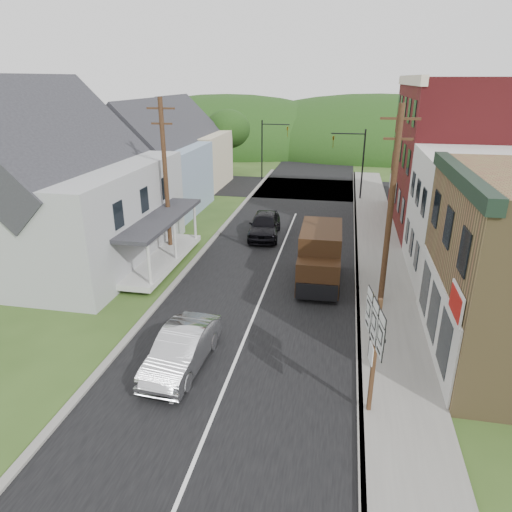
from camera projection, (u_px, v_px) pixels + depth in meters
The scene contains 24 objects.
ground at pixel (248, 330), 19.26m from camera, with size 120.00×120.00×0.00m, color #2D4719.
road at pixel (282, 249), 28.40m from camera, with size 9.00×90.00×0.02m, color black.
cross_road at pixel (306, 188), 43.94m from camera, with size 60.00×9.00×0.02m, color black.
sidewalk_right at pixel (381, 267), 25.49m from camera, with size 2.80×55.00×0.15m, color slate.
curb_right at pixel (356, 265), 25.73m from camera, with size 0.20×55.00×0.15m, color slate.
curb_left at pixel (200, 254), 27.38m from camera, with size 0.30×55.00×0.12m, color slate.
storefront_white at pixel (498, 220), 22.91m from camera, with size 8.00×7.00×6.50m, color silver.
storefront_red at pixel (462, 156), 30.96m from camera, with size 8.00×12.00×10.00m, color maroon.
house_gray at pixel (59, 188), 25.34m from camera, with size 10.20×12.24×8.35m.
house_blue at pixel (155, 164), 35.42m from camera, with size 7.14×8.16×7.28m.
house_cream at pixel (187, 148), 43.73m from camera, with size 7.14×8.16×7.28m.
utility_pole_right at pixel (391, 208), 19.76m from camera, with size 1.60×0.26×9.00m.
utility_pole_left at pixel (166, 177), 26.04m from camera, with size 1.60×0.26×9.00m.
traffic_signal_right at pixel (355, 156), 38.60m from camera, with size 2.87×0.20×6.00m.
traffic_signal_left at pixel (269, 143), 46.54m from camera, with size 2.87×0.20×6.00m.
tree_left_b at pixel (43, 156), 31.48m from camera, with size 4.80×4.80×6.94m.
tree_left_c at pixel (78, 128), 38.77m from camera, with size 5.80×5.80×8.41m.
tree_left_d at pixel (228, 129), 48.34m from camera, with size 4.80×4.80×6.94m.
forested_ridge at pixel (323, 148), 69.53m from camera, with size 90.00×30.00×16.00m, color #183610.
silver_sedan at pixel (182, 349), 16.54m from camera, with size 1.57×4.50×1.48m, color #B7B8BC.
dark_sedan at pixel (265, 225), 30.32m from camera, with size 1.93×4.81×1.64m, color black.
delivery_van at pixel (320, 257), 23.23m from camera, with size 2.19×5.12×2.84m.
route_sign_cluster at pixel (374, 340), 13.52m from camera, with size 0.46×2.20×3.89m.
warning_sign at pixel (372, 316), 16.57m from camera, with size 0.18×0.73×2.68m.
Camera 1 is at (3.54, -16.42, 9.92)m, focal length 32.00 mm.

